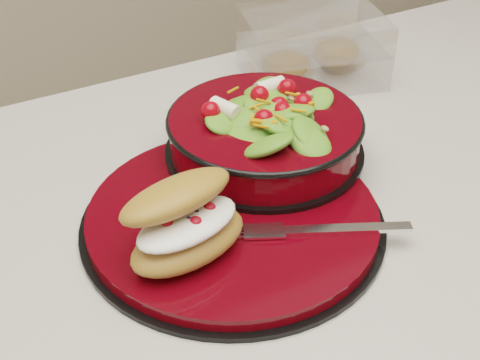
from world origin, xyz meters
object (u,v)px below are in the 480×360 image
croissant (185,222)px  fork (322,230)px  dinner_plate (234,218)px  salad_bowl (265,127)px  pastry_box (312,48)px

croissant → fork: size_ratio=0.85×
dinner_plate → salad_bowl: size_ratio=1.38×
dinner_plate → pastry_box: pastry_box is taller
dinner_plate → pastry_box: 0.36m
croissant → fork: bearing=-28.9°
dinner_plate → pastry_box: size_ratio=1.45×
croissant → salad_bowl: bearing=23.7°
salad_bowl → pastry_box: size_ratio=1.05×
salad_bowl → pastry_box: (0.18, 0.17, -0.01)m
salad_bowl → croissant: size_ratio=1.71×
salad_bowl → pastry_box: bearing=43.1°
croissant → fork: (0.13, -0.04, -0.03)m
fork → pastry_box: 0.38m
croissant → fork: croissant is taller
salad_bowl → fork: 0.16m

